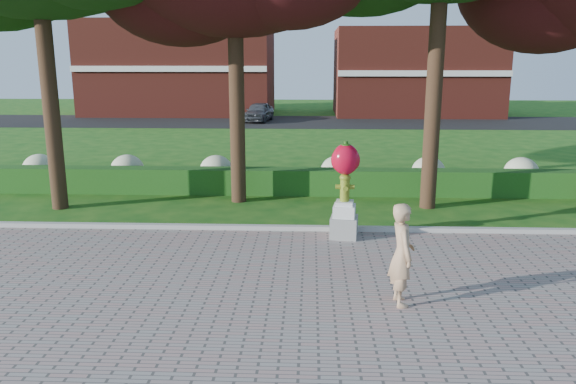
{
  "coord_description": "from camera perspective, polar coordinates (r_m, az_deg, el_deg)",
  "views": [
    {
      "loc": [
        0.14,
        -10.22,
        4.13
      ],
      "look_at": [
        -0.32,
        1.0,
        1.48
      ],
      "focal_mm": 35.0,
      "sensor_mm": 36.0,
      "label": 1
    }
  ],
  "objects": [
    {
      "name": "street",
      "position": [
        38.44,
        2.15,
        7.14
      ],
      "size": [
        50.0,
        8.0,
        0.02
      ],
      "primitive_type": "cube",
      "color": "black",
      "rests_on": "ground"
    },
    {
      "name": "lawn_hedge",
      "position": [
        17.62,
        1.84,
        1.07
      ],
      "size": [
        24.0,
        0.7,
        0.8
      ],
      "primitive_type": "cube",
      "color": "#184112",
      "rests_on": "ground"
    },
    {
      "name": "building_left",
      "position": [
        45.37,
        -10.81,
        12.27
      ],
      "size": [
        14.0,
        8.0,
        7.0
      ],
      "primitive_type": "cube",
      "color": "maroon",
      "rests_on": "ground"
    },
    {
      "name": "parked_car",
      "position": [
        38.71,
        -2.99,
        8.15
      ],
      "size": [
        2.06,
        3.98,
        1.3
      ],
      "primitive_type": "imported",
      "rotation": [
        0.0,
        0.0,
        -0.14
      ],
      "color": "#46494E",
      "rests_on": "street"
    },
    {
      "name": "ground",
      "position": [
        11.03,
        1.47,
        -8.71
      ],
      "size": [
        100.0,
        100.0,
        0.0
      ],
      "primitive_type": "plane",
      "color": "#144D13",
      "rests_on": "ground"
    },
    {
      "name": "hydrant_sculpture",
      "position": [
        13.07,
        5.8,
        0.49
      ],
      "size": [
        0.7,
        0.7,
        2.29
      ],
      "rotation": [
        0.0,
        0.0,
        -0.14
      ],
      "color": "gray",
      "rests_on": "walkway"
    },
    {
      "name": "curb",
      "position": [
        13.83,
        1.67,
        -3.76
      ],
      "size": [
        40.0,
        0.18,
        0.15
      ],
      "primitive_type": "cube",
      "color": "#ADADA5",
      "rests_on": "ground"
    },
    {
      "name": "building_right",
      "position": [
        44.92,
        12.7,
        11.8
      ],
      "size": [
        12.0,
        8.0,
        6.4
      ],
      "primitive_type": "cube",
      "color": "maroon",
      "rests_on": "ground"
    },
    {
      "name": "hydrangea_row",
      "position": [
        18.58,
        3.64,
        2.16
      ],
      "size": [
        20.1,
        1.1,
        0.99
      ],
      "color": "#BBC093",
      "rests_on": "ground"
    },
    {
      "name": "woman",
      "position": [
        9.72,
        11.5,
        -6.22
      ],
      "size": [
        0.49,
        0.69,
        1.78
      ],
      "primitive_type": "imported",
      "rotation": [
        0.0,
        0.0,
        1.68
      ],
      "color": "tan",
      "rests_on": "walkway"
    }
  ]
}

